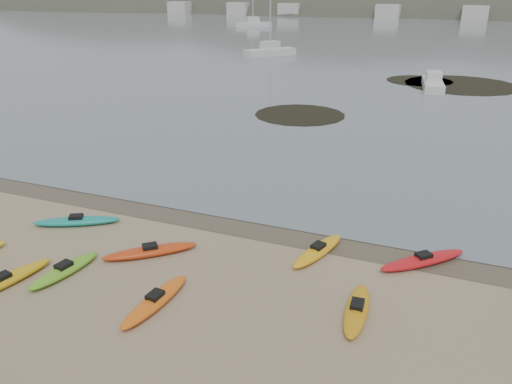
% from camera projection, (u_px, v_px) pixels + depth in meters
% --- Properties ---
extents(ground, '(600.00, 600.00, 0.00)m').
position_uv_depth(ground, '(256.00, 224.00, 21.65)').
color(ground, tan).
rests_on(ground, ground).
extents(wet_sand, '(60.00, 60.00, 0.00)m').
position_uv_depth(wet_sand, '(253.00, 227.00, 21.39)').
color(wet_sand, brown).
rests_on(wet_sand, ground).
extents(water, '(1200.00, 1200.00, 0.00)m').
position_uv_depth(water, '(455.00, 3.00, 278.74)').
color(water, slate).
rests_on(water, ground).
extents(kayaks, '(22.90, 10.33, 0.34)m').
position_uv_depth(kayaks, '(191.00, 268.00, 17.94)').
color(kayaks, orange).
rests_on(kayaks, ground).
extents(kelp_mats, '(20.97, 27.68, 0.04)m').
position_uv_depth(kelp_mats, '(423.00, 89.00, 49.16)').
color(kelp_mats, black).
rests_on(kelp_mats, water).
extents(moored_boats, '(100.10, 86.92, 1.24)m').
position_uv_depth(moored_boats, '(424.00, 39.00, 88.51)').
color(moored_boats, silver).
rests_on(moored_boats, ground).
extents(far_town, '(199.00, 5.00, 4.00)m').
position_uv_depth(far_town, '(463.00, 13.00, 143.09)').
color(far_town, beige).
rests_on(far_town, ground).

